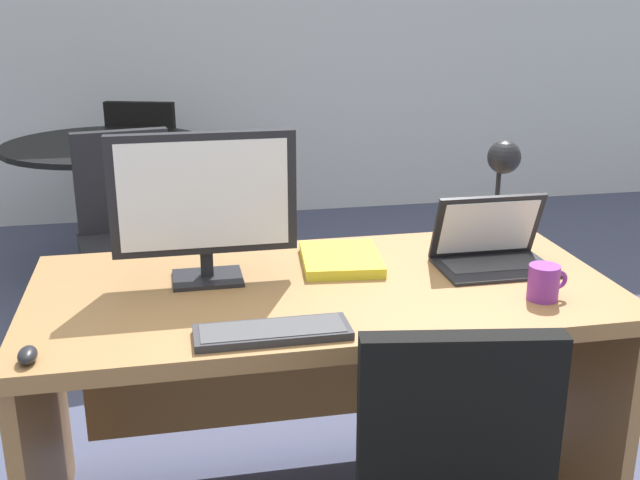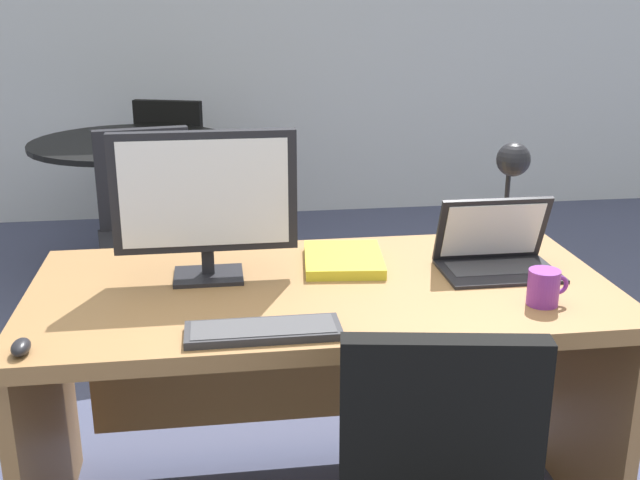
% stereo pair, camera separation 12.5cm
% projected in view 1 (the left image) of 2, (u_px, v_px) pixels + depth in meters
% --- Properties ---
extents(ground, '(12.00, 12.00, 0.00)m').
position_uv_depth(ground, '(262.00, 318.00, 3.83)').
color(ground, '#474C6B').
extents(back_wall, '(10.00, 0.10, 2.80)m').
position_uv_depth(back_wall, '(221.00, 14.00, 5.20)').
color(back_wall, silver).
rests_on(back_wall, ground).
extents(desk, '(1.66, 0.82, 0.76)m').
position_uv_depth(desk, '(320.00, 341.00, 2.30)').
color(desk, '#9E7042').
rests_on(desk, ground).
extents(monitor, '(0.52, 0.16, 0.43)m').
position_uv_depth(monitor, '(204.00, 199.00, 2.15)').
color(monitor, black).
rests_on(monitor, desk).
extents(laptop, '(0.34, 0.24, 0.22)m').
position_uv_depth(laptop, '(490.00, 244.00, 2.34)').
color(laptop, black).
rests_on(laptop, desk).
extents(keyboard, '(0.38, 0.13, 0.02)m').
position_uv_depth(keyboard, '(272.00, 332.00, 1.87)').
color(keyboard, '#2D2D33').
rests_on(keyboard, desk).
extents(mouse, '(0.04, 0.08, 0.03)m').
position_uv_depth(mouse, '(27.00, 355.00, 1.74)').
color(mouse, black).
rests_on(mouse, desk).
extents(desk_lamp, '(0.12, 0.15, 0.34)m').
position_uv_depth(desk_lamp, '(503.00, 169.00, 2.52)').
color(desk_lamp, black).
rests_on(desk_lamp, desk).
extents(book, '(0.26, 0.31, 0.03)m').
position_uv_depth(book, '(341.00, 259.00, 2.36)').
color(book, yellow).
rests_on(book, desk).
extents(coffee_mug, '(0.11, 0.08, 0.10)m').
position_uv_depth(coffee_mug, '(544.00, 282.00, 2.08)').
color(coffee_mug, purple).
rests_on(coffee_mug, desk).
extents(meeting_table, '(1.11, 1.11, 0.76)m').
position_uv_depth(meeting_table, '(108.00, 176.00, 4.27)').
color(meeting_table, black).
rests_on(meeting_table, ground).
extents(meeting_chair_near, '(0.58, 0.59, 0.90)m').
position_uv_depth(meeting_chair_near, '(153.00, 179.00, 5.05)').
color(meeting_chair_near, black).
rests_on(meeting_chair_near, ground).
extents(meeting_chair_far, '(0.56, 0.56, 0.95)m').
position_uv_depth(meeting_chair_far, '(133.00, 256.00, 3.54)').
color(meeting_chair_far, black).
rests_on(meeting_chair_far, ground).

